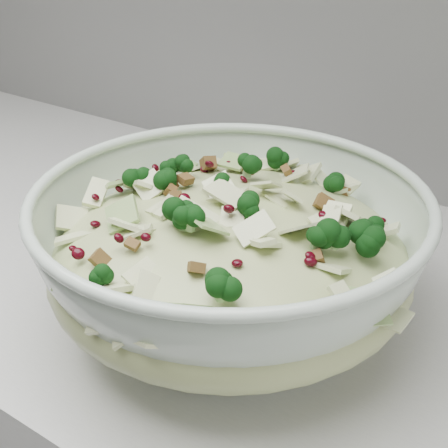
% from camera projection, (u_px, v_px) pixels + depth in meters
% --- Properties ---
extents(mixing_bowl, '(0.47, 0.47, 0.14)m').
position_uv_depth(mixing_bowl, '(230.00, 258.00, 0.57)').
color(mixing_bowl, '#B7C9B8').
rests_on(mixing_bowl, counter).
extents(salad, '(0.37, 0.37, 0.14)m').
position_uv_depth(salad, '(230.00, 236.00, 0.56)').
color(salad, tan).
rests_on(salad, mixing_bowl).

